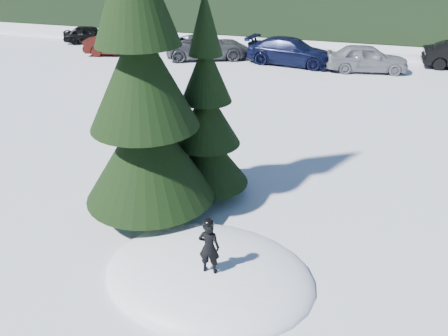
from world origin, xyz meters
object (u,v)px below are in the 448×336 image
(spruce_short, at_px, (207,123))
(car_3, at_px, (291,51))
(car_1, at_px, (118,44))
(car_2, at_px, (208,47))
(spruce_tall, at_px, (142,89))
(car_4, at_px, (367,58))
(car_0, at_px, (90,34))
(child_skier, at_px, (209,247))

(spruce_short, height_order, car_3, spruce_short)
(spruce_short, distance_m, car_1, 18.80)
(spruce_short, relative_size, car_2, 1.04)
(car_1, xyz_separation_m, car_2, (5.74, 0.92, 0.04))
(spruce_tall, xyz_separation_m, car_4, (4.56, 16.81, -2.58))
(car_2, height_order, car_4, car_4)
(car_0, bearing_deg, spruce_short, -157.22)
(spruce_tall, xyz_separation_m, car_3, (0.30, 17.13, -2.56))
(car_1, bearing_deg, car_3, -101.25)
(car_1, relative_size, car_2, 0.80)
(car_3, bearing_deg, car_4, -86.91)
(spruce_tall, distance_m, child_skier, 3.94)
(car_2, relative_size, car_4, 1.18)
(spruce_tall, height_order, car_4, spruce_tall)
(spruce_tall, bearing_deg, car_2, 105.86)
(child_skier, height_order, car_4, child_skier)
(car_3, bearing_deg, child_skier, -166.50)
(car_1, xyz_separation_m, car_3, (10.89, 0.99, 0.08))
(car_2, bearing_deg, car_0, 54.40)
(car_0, height_order, car_3, car_3)
(spruce_tall, relative_size, child_skier, 7.58)
(spruce_tall, relative_size, car_1, 2.09)
(car_4, bearing_deg, car_3, 75.13)
(car_2, distance_m, car_4, 9.41)
(car_2, xyz_separation_m, car_4, (9.41, -0.24, 0.03))
(spruce_short, bearing_deg, car_3, 92.54)
(car_2, distance_m, car_3, 5.15)
(car_1, height_order, car_2, car_2)
(spruce_short, height_order, car_0, spruce_short)
(spruce_short, bearing_deg, car_2, 110.48)
(car_0, bearing_deg, child_skier, -160.09)
(spruce_tall, distance_m, car_4, 17.60)
(spruce_short, distance_m, car_4, 15.87)
(spruce_short, height_order, car_2, spruce_short)
(child_skier, bearing_deg, car_0, -56.51)
(car_0, relative_size, car_2, 0.71)
(spruce_tall, bearing_deg, child_skier, -42.65)
(spruce_tall, distance_m, car_1, 19.48)
(car_2, bearing_deg, spruce_tall, 170.87)
(car_1, xyz_separation_m, car_4, (15.15, 0.67, 0.06))
(spruce_short, xyz_separation_m, car_4, (3.56, 15.41, -1.36))
(spruce_tall, height_order, car_2, spruce_tall)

